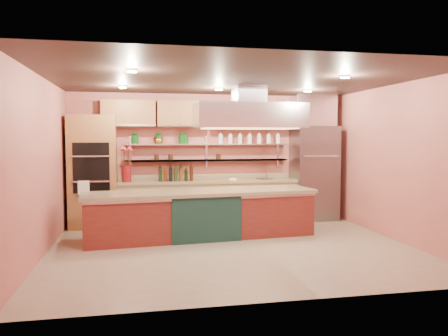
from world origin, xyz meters
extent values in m
cube|color=gray|center=(0.00, 0.00, -0.01)|extent=(6.00, 5.00, 0.02)
cube|color=black|center=(0.00, 0.00, 2.80)|extent=(6.00, 5.00, 0.02)
cube|color=#B45E55|center=(0.00, 2.50, 1.40)|extent=(6.00, 0.04, 2.80)
cube|color=#B45E55|center=(0.00, -2.50, 1.40)|extent=(6.00, 0.04, 2.80)
cube|color=#B45E55|center=(-3.00, 0.00, 1.40)|extent=(0.04, 5.00, 2.80)
cube|color=#B45E55|center=(3.00, 0.00, 1.40)|extent=(0.04, 5.00, 2.80)
cube|color=#905D34|center=(-2.45, 2.18, 1.15)|extent=(0.95, 0.64, 2.30)
cube|color=slate|center=(2.35, 2.14, 1.05)|extent=(0.95, 0.72, 2.10)
cube|color=tan|center=(-0.05, 2.20, 0.47)|extent=(3.84, 0.64, 0.93)
cube|color=silver|center=(-0.05, 2.37, 1.35)|extent=(3.60, 0.26, 0.03)
cube|color=silver|center=(-0.05, 2.37, 1.70)|extent=(3.60, 0.26, 0.03)
cube|color=#905D34|center=(0.00, 2.32, 2.35)|extent=(4.60, 0.36, 0.55)
cube|color=silver|center=(0.50, 0.83, 2.25)|extent=(2.00, 1.00, 0.45)
cube|color=#FFE5A5|center=(0.00, 0.20, 2.77)|extent=(4.00, 2.80, 0.02)
cube|color=maroon|center=(-0.40, 0.83, 0.43)|extent=(4.23, 1.28, 0.87)
cylinder|color=maroon|center=(-1.78, 2.15, 1.10)|extent=(0.24, 0.24, 0.34)
cube|color=black|center=(-0.76, 2.15, 1.05)|extent=(0.78, 0.24, 0.25)
cube|color=white|center=(0.47, 2.15, 0.97)|extent=(0.17, 0.14, 0.08)
cylinder|color=silver|center=(1.28, 2.25, 1.05)|extent=(0.03, 0.03, 0.23)
ellipsoid|color=#C0642C|center=(-1.13, 2.37, 1.79)|extent=(0.20, 0.20, 0.15)
cylinder|color=#0D3F12|center=(-0.54, 2.37, 1.81)|extent=(0.19, 0.19, 0.19)
camera|label=1|loc=(-1.52, -7.09, 1.85)|focal=35.00mm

